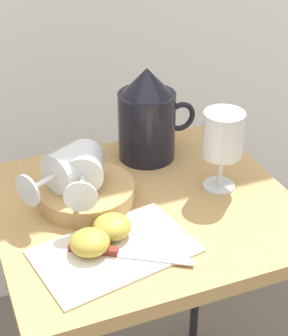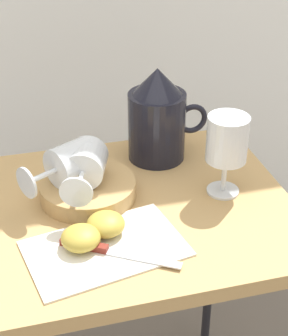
{
  "view_description": "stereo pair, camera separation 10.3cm",
  "coord_description": "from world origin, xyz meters",
  "px_view_note": "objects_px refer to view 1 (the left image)",
  "views": [
    {
      "loc": [
        -0.32,
        -0.82,
        1.32
      ],
      "look_at": [
        0.0,
        0.0,
        0.78
      ],
      "focal_mm": 59.93,
      "sensor_mm": 36.0,
      "label": 1
    },
    {
      "loc": [
        -0.23,
        -0.85,
        1.32
      ],
      "look_at": [
        0.0,
        0.0,
        0.78
      ],
      "focal_mm": 59.93,
      "sensor_mm": 36.0,
      "label": 2
    }
  ],
  "objects_px": {
    "wine_glass_upright": "(223,139)",
    "wine_glass_tipped_near": "(68,168)",
    "basket_tray": "(86,193)",
    "wine_glass_tipped_far": "(84,168)",
    "apple_half_left": "(90,242)",
    "table": "(144,232)",
    "apple_half_right": "(112,227)",
    "pitcher": "(147,122)",
    "knife": "(112,252)"
  },
  "relations": [
    {
      "from": "pitcher",
      "to": "wine_glass_tipped_near",
      "type": "bearing_deg",
      "value": -152.01
    },
    {
      "from": "wine_glass_tipped_near",
      "to": "pitcher",
      "type": "bearing_deg",
      "value": 27.99
    },
    {
      "from": "apple_half_right",
      "to": "knife",
      "type": "relative_size",
      "value": 0.36
    },
    {
      "from": "pitcher",
      "to": "apple_half_left",
      "type": "relative_size",
      "value": 3.01
    },
    {
      "from": "basket_tray",
      "to": "wine_glass_upright",
      "type": "bearing_deg",
      "value": -11.27
    },
    {
      "from": "apple_half_right",
      "to": "wine_glass_tipped_far",
      "type": "bearing_deg",
      "value": 95.34
    },
    {
      "from": "wine_glass_upright",
      "to": "apple_half_left",
      "type": "bearing_deg",
      "value": -161.49
    },
    {
      "from": "wine_glass_upright",
      "to": "wine_glass_tipped_near",
      "type": "bearing_deg",
      "value": 168.3
    },
    {
      "from": "pitcher",
      "to": "knife",
      "type": "height_order",
      "value": "pitcher"
    },
    {
      "from": "table",
      "to": "pitcher",
      "type": "distance_m",
      "value": 0.24
    },
    {
      "from": "pitcher",
      "to": "knife",
      "type": "distance_m",
      "value": 0.35
    },
    {
      "from": "basket_tray",
      "to": "wine_glass_upright",
      "type": "xyz_separation_m",
      "value": [
        0.26,
        -0.05,
        0.09
      ]
    },
    {
      "from": "pitcher",
      "to": "wine_glass_tipped_near",
      "type": "relative_size",
      "value": 1.3
    },
    {
      "from": "wine_glass_tipped_far",
      "to": "table",
      "type": "bearing_deg",
      "value": -27.33
    },
    {
      "from": "table",
      "to": "apple_half_left",
      "type": "distance_m",
      "value": 0.19
    },
    {
      "from": "wine_glass_upright",
      "to": "knife",
      "type": "bearing_deg",
      "value": -155.61
    },
    {
      "from": "wine_glass_tipped_far",
      "to": "knife",
      "type": "relative_size",
      "value": 0.82
    },
    {
      "from": "basket_tray",
      "to": "apple_half_right",
      "type": "bearing_deg",
      "value": -85.46
    },
    {
      "from": "pitcher",
      "to": "wine_glass_tipped_near",
      "type": "height_order",
      "value": "pitcher"
    },
    {
      "from": "basket_tray",
      "to": "apple_half_right",
      "type": "distance_m",
      "value": 0.13
    },
    {
      "from": "apple_half_right",
      "to": "wine_glass_upright",
      "type": "bearing_deg",
      "value": 16.27
    },
    {
      "from": "basket_tray",
      "to": "wine_glass_tipped_near",
      "type": "height_order",
      "value": "wine_glass_tipped_near"
    },
    {
      "from": "table",
      "to": "wine_glass_tipped_near",
      "type": "relative_size",
      "value": 4.45
    },
    {
      "from": "wine_glass_tipped_far",
      "to": "knife",
      "type": "distance_m",
      "value": 0.19
    },
    {
      "from": "table",
      "to": "wine_glass_tipped_near",
      "type": "height_order",
      "value": "wine_glass_tipped_near"
    },
    {
      "from": "wine_glass_tipped_far",
      "to": "apple_half_left",
      "type": "distance_m",
      "value": 0.17
    },
    {
      "from": "pitcher",
      "to": "apple_half_left",
      "type": "height_order",
      "value": "pitcher"
    },
    {
      "from": "wine_glass_upright",
      "to": "wine_glass_tipped_near",
      "type": "relative_size",
      "value": 1.04
    },
    {
      "from": "wine_glass_upright",
      "to": "table",
      "type": "bearing_deg",
      "value": 179.65
    },
    {
      "from": "knife",
      "to": "apple_half_left",
      "type": "bearing_deg",
      "value": 146.14
    },
    {
      "from": "basket_tray",
      "to": "table",
      "type": "bearing_deg",
      "value": -27.22
    },
    {
      "from": "basket_tray",
      "to": "pitcher",
      "type": "distance_m",
      "value": 0.22
    },
    {
      "from": "table",
      "to": "knife",
      "type": "distance_m",
      "value": 0.18
    },
    {
      "from": "wine_glass_tipped_far",
      "to": "wine_glass_upright",
      "type": "bearing_deg",
      "value": -11.45
    },
    {
      "from": "wine_glass_tipped_near",
      "to": "wine_glass_tipped_far",
      "type": "distance_m",
      "value": 0.03
    },
    {
      "from": "apple_half_left",
      "to": "wine_glass_tipped_far",
      "type": "bearing_deg",
      "value": 76.44
    },
    {
      "from": "wine_glass_upright",
      "to": "apple_half_left",
      "type": "xyz_separation_m",
      "value": [
        -0.3,
        -0.1,
        -0.09
      ]
    },
    {
      "from": "apple_half_left",
      "to": "apple_half_right",
      "type": "xyz_separation_m",
      "value": [
        0.05,
        0.03,
        0.0
      ]
    },
    {
      "from": "wine_glass_tipped_near",
      "to": "wine_glass_tipped_far",
      "type": "bearing_deg",
      "value": -14.01
    },
    {
      "from": "pitcher",
      "to": "apple_half_right",
      "type": "bearing_deg",
      "value": -123.99
    },
    {
      "from": "wine_glass_tipped_near",
      "to": "wine_glass_tipped_far",
      "type": "height_order",
      "value": "wine_glass_tipped_near"
    },
    {
      "from": "wine_glass_tipped_far",
      "to": "pitcher",
      "type": "bearing_deg",
      "value": 33.35
    },
    {
      "from": "wine_glass_upright",
      "to": "wine_glass_tipped_near",
      "type": "height_order",
      "value": "wine_glass_upright"
    },
    {
      "from": "pitcher",
      "to": "basket_tray",
      "type": "bearing_deg",
      "value": -146.09
    },
    {
      "from": "wine_glass_tipped_near",
      "to": "apple_half_left",
      "type": "bearing_deg",
      "value": -93.13
    },
    {
      "from": "table",
      "to": "apple_half_right",
      "type": "height_order",
      "value": "apple_half_right"
    },
    {
      "from": "wine_glass_upright",
      "to": "apple_half_right",
      "type": "bearing_deg",
      "value": -163.73
    },
    {
      "from": "wine_glass_tipped_near",
      "to": "table",
      "type": "bearing_deg",
      "value": -24.63
    },
    {
      "from": "apple_half_left",
      "to": "wine_glass_tipped_near",
      "type": "bearing_deg",
      "value": 86.87
    },
    {
      "from": "wine_glass_tipped_far",
      "to": "apple_half_left",
      "type": "height_order",
      "value": "wine_glass_tipped_far"
    }
  ]
}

